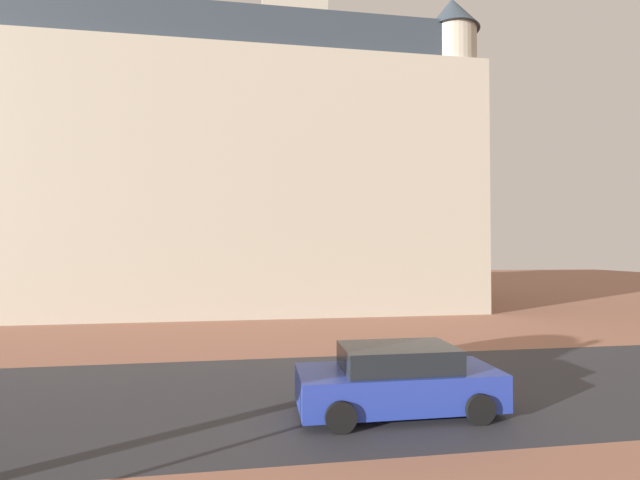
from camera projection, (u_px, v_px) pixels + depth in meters
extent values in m
plane|color=#93604C|center=(333.00, 375.00, 12.46)|extent=(120.00, 120.00, 0.00)
cube|color=#2D2D33|center=(342.00, 391.00, 11.04)|extent=(120.00, 7.22, 0.00)
cube|color=#B2A893|center=(238.00, 197.00, 29.54)|extent=(28.71, 14.70, 14.56)
cube|color=#2D3842|center=(239.00, 75.00, 29.73)|extent=(26.42, 13.52, 2.40)
cube|color=#B2A893|center=(293.00, 86.00, 30.26)|extent=(4.34, 4.34, 30.40)
cylinder|color=#B2A893|center=(453.00, 170.00, 25.64)|extent=(2.80, 2.80, 16.77)
cone|color=#2D3842|center=(452.00, 15.00, 25.86)|extent=(3.20, 3.20, 2.00)
cube|color=#23389E|center=(398.00, 387.00, 9.62)|extent=(4.48, 1.73, 0.79)
cube|color=black|center=(398.00, 357.00, 9.63)|extent=(2.51, 1.52, 0.52)
cylinder|color=black|center=(444.00, 383.00, 10.68)|extent=(0.64, 0.22, 0.64)
cylinder|color=black|center=(479.00, 409.00, 8.97)|extent=(0.64, 0.22, 0.64)
cylinder|color=black|center=(327.00, 389.00, 10.25)|extent=(0.64, 0.22, 0.64)
cylinder|color=black|center=(340.00, 417.00, 8.54)|extent=(0.64, 0.22, 0.64)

